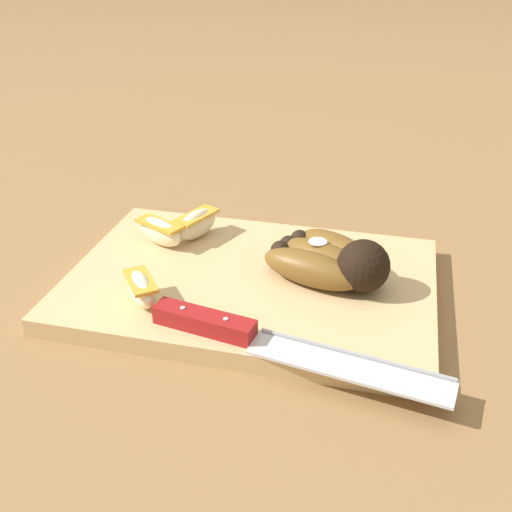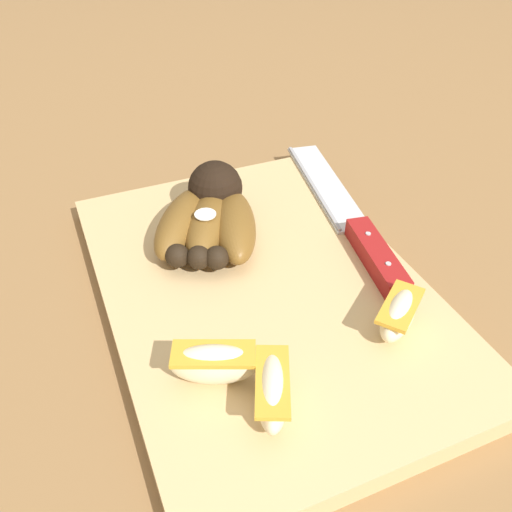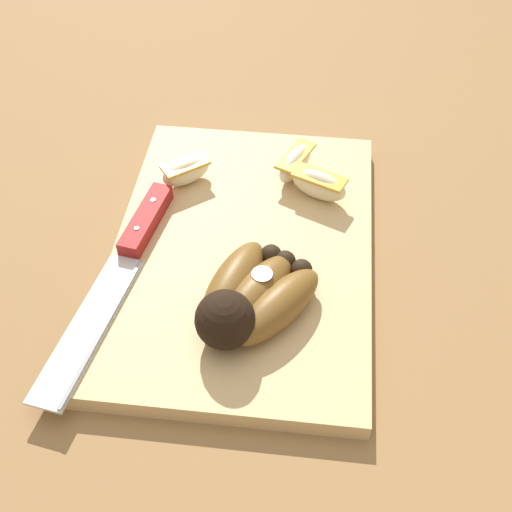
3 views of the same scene
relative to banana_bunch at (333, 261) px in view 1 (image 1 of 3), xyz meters
name	(u,v)px [view 1 (image 1 of 3)]	position (x,y,z in m)	size (l,w,h in m)	color
ground_plane	(240,290)	(-0.10, -0.02, -0.04)	(6.00, 6.00, 0.00)	olive
cutting_board	(252,282)	(-0.09, -0.01, -0.03)	(0.39, 0.27, 0.02)	tan
banana_bunch	(333,261)	(0.00, 0.00, 0.00)	(0.14, 0.13, 0.06)	black
chefs_knife	(252,336)	(-0.06, -0.13, -0.01)	(0.28, 0.08, 0.02)	silver
apple_wedge_near	(141,288)	(-0.18, -0.09, 0.00)	(0.05, 0.06, 0.03)	beige
apple_wedge_middle	(197,223)	(-0.17, 0.06, 0.00)	(0.05, 0.07, 0.03)	beige
apple_wedge_far	(160,231)	(-0.21, 0.03, 0.00)	(0.07, 0.05, 0.03)	beige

